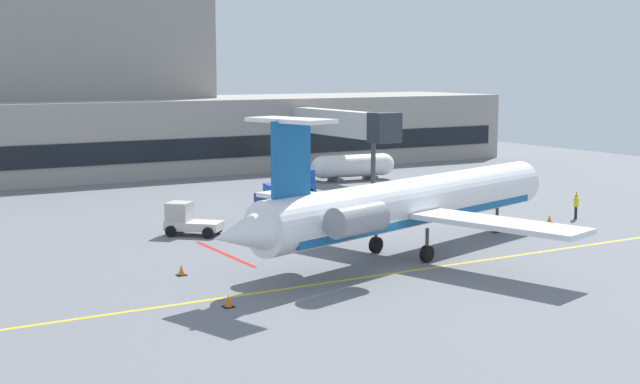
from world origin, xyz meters
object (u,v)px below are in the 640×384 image
object	(u,v)px
baggage_tug	(294,184)
pushback_tractor	(279,209)
belt_loader	(188,220)
marshaller	(576,205)
regional_jet	(409,203)
fuel_tank	(353,166)

from	to	relation	value
baggage_tug	pushback_tractor	xyz separation A→B (m)	(-7.09, -10.70, -0.03)
pushback_tractor	belt_loader	size ratio (longest dim) A/B	1.15
marshaller	pushback_tractor	bearing A→B (deg)	153.92
regional_jet	belt_loader	world-z (taller)	regional_jet
baggage_tug	regional_jet	bearing A→B (deg)	-103.45
regional_jet	belt_loader	distance (m)	14.75
regional_jet	baggage_tug	bearing A→B (deg)	76.55
marshaller	belt_loader	bearing A→B (deg)	162.11
pushback_tractor	belt_loader	world-z (taller)	pushback_tractor
belt_loader	fuel_tank	size ratio (longest dim) A/B	0.43
baggage_tug	fuel_tank	world-z (taller)	fuel_tank
regional_jet	marshaller	xyz separation A→B (m)	(17.16, 3.72, -1.99)
pushback_tractor	belt_loader	bearing A→B (deg)	-172.85
fuel_tank	regional_jet	bearing A→B (deg)	-117.27
belt_loader	fuel_tank	world-z (taller)	fuel_tank
regional_jet	baggage_tug	distance (m)	24.28
belt_loader	regional_jet	bearing A→B (deg)	-54.99
pushback_tractor	fuel_tank	bearing A→B (deg)	44.90
baggage_tug	fuel_tank	distance (m)	11.18
fuel_tank	belt_loader	bearing A→B (deg)	-143.49
regional_jet	pushback_tractor	size ratio (longest dim) A/B	6.72
belt_loader	fuel_tank	xyz separation A→B (m)	(23.53, 17.42, 0.43)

